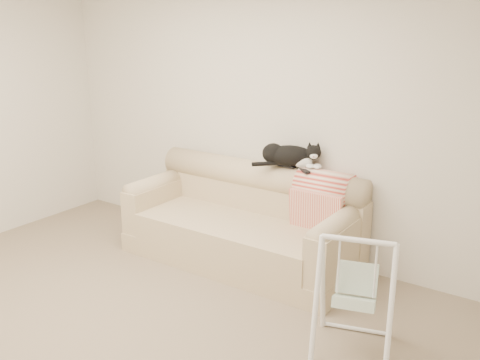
# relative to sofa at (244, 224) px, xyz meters

# --- Properties ---
(ground_plane) EXTENTS (5.00, 5.00, 0.00)m
(ground_plane) POSITION_rel_sofa_xyz_m (-0.01, -1.62, -0.35)
(ground_plane) COLOR #73604B
(ground_plane) RESTS_ON ground
(room_shell) EXTENTS (5.04, 4.04, 2.60)m
(room_shell) POSITION_rel_sofa_xyz_m (-0.01, -1.62, 1.18)
(room_shell) COLOR beige
(room_shell) RESTS_ON ground
(sofa) EXTENTS (2.20, 0.93, 0.90)m
(sofa) POSITION_rel_sofa_xyz_m (0.00, 0.00, 0.00)
(sofa) COLOR tan
(sofa) RESTS_ON ground
(remote_a) EXTENTS (0.19, 0.07, 0.03)m
(remote_a) POSITION_rel_sofa_xyz_m (0.30, 0.24, 0.56)
(remote_a) COLOR black
(remote_a) RESTS_ON sofa
(remote_b) EXTENTS (0.17, 0.14, 0.02)m
(remote_b) POSITION_rel_sofa_xyz_m (0.50, 0.20, 0.56)
(remote_b) COLOR black
(remote_b) RESTS_ON sofa
(tuxedo_cat) EXTENTS (0.59, 0.43, 0.25)m
(tuxedo_cat) POSITION_rel_sofa_xyz_m (0.34, 0.23, 0.66)
(tuxedo_cat) COLOR black
(tuxedo_cat) RESTS_ON sofa
(throw_blanket) EXTENTS (0.50, 0.38, 0.58)m
(throw_blanket) POSITION_rel_sofa_xyz_m (0.69, 0.23, 0.37)
(throw_blanket) COLOR red
(throw_blanket) RESTS_ON sofa
(baby_swing) EXTENTS (0.65, 0.67, 0.85)m
(baby_swing) POSITION_rel_sofa_xyz_m (1.45, -0.82, 0.07)
(baby_swing) COLOR white
(baby_swing) RESTS_ON ground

